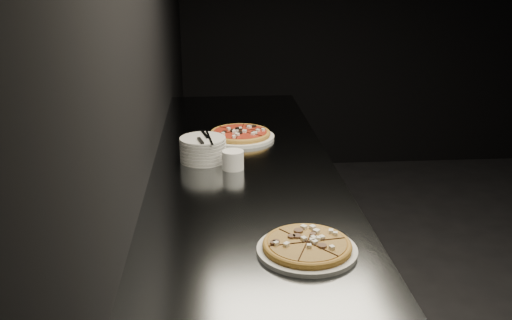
{
  "coord_description": "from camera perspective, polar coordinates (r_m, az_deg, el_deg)",
  "views": [
    {
      "loc": [
        -2.24,
        -2.22,
        1.71
      ],
      "look_at": [
        -2.08,
        -0.05,
        0.95
      ],
      "focal_mm": 40.0,
      "sensor_mm": 36.0,
      "label": 1
    }
  ],
  "objects": [
    {
      "name": "pizza_tomato",
      "position": [
        2.67,
        -1.6,
        2.56
      ],
      "size": [
        0.36,
        0.36,
        0.04
      ],
      "rotation": [
        0.0,
        0.0,
        0.33
      ],
      "color": "silver",
      "rests_on": "counter"
    },
    {
      "name": "plate_stack",
      "position": [
        2.38,
        -5.32,
        1.09
      ],
      "size": [
        0.19,
        0.19,
        0.1
      ],
      "color": "silver",
      "rests_on": "counter"
    },
    {
      "name": "wall_back",
      "position": [
        5.23,
        21.82,
        14.66
      ],
      "size": [
        5.0,
        0.02,
        2.8
      ],
      "primitive_type": "cube",
      "color": "black",
      "rests_on": "floor"
    },
    {
      "name": "cutlery",
      "position": [
        2.35,
        -5.18,
        2.2
      ],
      "size": [
        0.06,
        0.2,
        0.01
      ],
      "rotation": [
        0.0,
        0.0,
        0.23
      ],
      "color": "#B1B4B8",
      "rests_on": "plate_stack"
    },
    {
      "name": "wall_left",
      "position": [
        2.25,
        -11.02,
        11.07
      ],
      "size": [
        0.02,
        5.0,
        2.8
      ],
      "primitive_type": "cube",
      "color": "black",
      "rests_on": "floor"
    },
    {
      "name": "pizza_mushroom",
      "position": [
        1.65,
        5.13,
        -8.64
      ],
      "size": [
        0.29,
        0.29,
        0.03
      ],
      "rotation": [
        0.0,
        0.0,
        0.15
      ],
      "color": "silver",
      "rests_on": "counter"
    },
    {
      "name": "ramekin",
      "position": [
        2.27,
        -2.32,
        0.06
      ],
      "size": [
        0.09,
        0.09,
        0.08
      ],
      "color": "white",
      "rests_on": "counter"
    },
    {
      "name": "counter",
      "position": [
        2.55,
        -1.22,
        -10.04
      ],
      "size": [
        0.74,
        2.44,
        0.92
      ],
      "color": "slate",
      "rests_on": "floor"
    }
  ]
}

